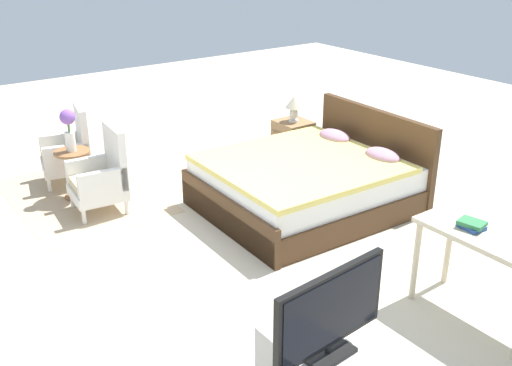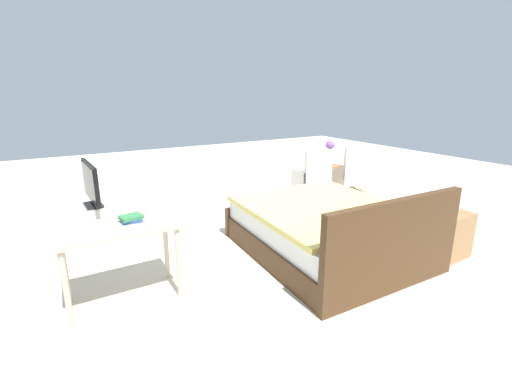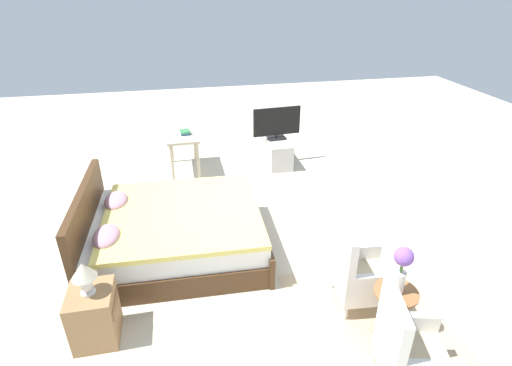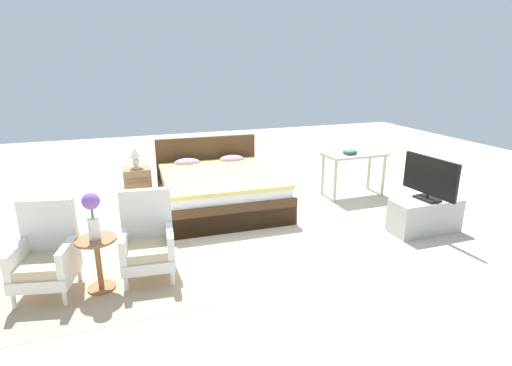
# 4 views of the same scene
# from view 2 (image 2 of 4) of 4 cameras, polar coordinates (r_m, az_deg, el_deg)

# --- Properties ---
(ground_plane) EXTENTS (16.00, 16.00, 0.00)m
(ground_plane) POSITION_cam_2_polar(r_m,az_deg,el_deg) (5.05, 1.42, -7.37)
(ground_plane) COLOR beige
(floor_rug) EXTENTS (2.10, 1.50, 0.01)m
(floor_rug) POSITION_cam_2_polar(r_m,az_deg,el_deg) (6.80, 12.19, -1.78)
(floor_rug) COLOR tan
(floor_rug) RESTS_ON ground_plane
(bed) EXTENTS (1.84, 2.14, 0.96)m
(bed) POSITION_cam_2_polar(r_m,az_deg,el_deg) (4.26, 11.96, -7.75)
(bed) COLOR #472D19
(bed) RESTS_ON ground_plane
(armchair_by_window_left) EXTENTS (0.64, 0.64, 0.92)m
(armchair_by_window_left) POSITION_cam_2_polar(r_m,az_deg,el_deg) (6.99, 15.60, 1.67)
(armchair_by_window_left) COLOR white
(armchair_by_window_left) RESTS_ON floor_rug
(armchair_by_window_right) EXTENTS (0.59, 0.59, 0.92)m
(armchair_by_window_right) POSITION_cam_2_polar(r_m,az_deg,el_deg) (6.34, 9.38, 0.70)
(armchair_by_window_right) COLOR white
(armchair_by_window_right) RESTS_ON floor_rug
(side_table) EXTENTS (0.40, 0.40, 0.56)m
(side_table) POSITION_cam_2_polar(r_m,az_deg,el_deg) (6.76, 11.97, 1.21)
(side_table) COLOR #936038
(side_table) RESTS_ON ground_plane
(flower_vase) EXTENTS (0.17, 0.17, 0.48)m
(flower_vase) POSITION_cam_2_polar(r_m,az_deg,el_deg) (6.66, 12.20, 5.41)
(flower_vase) COLOR silver
(flower_vase) RESTS_ON side_table
(nightstand) EXTENTS (0.44, 0.41, 0.55)m
(nightstand) POSITION_cam_2_polar(r_m,az_deg,el_deg) (4.73, 29.26, -7.37)
(nightstand) COLOR #997047
(nightstand) RESTS_ON ground_plane
(table_lamp) EXTENTS (0.22, 0.22, 0.33)m
(table_lamp) POSITION_cam_2_polar(r_m,az_deg,el_deg) (4.58, 30.04, -1.65)
(table_lamp) COLOR silver
(table_lamp) RESTS_ON nightstand
(tv_stand) EXTENTS (0.96, 0.40, 0.46)m
(tv_stand) POSITION_cam_2_polar(r_m,az_deg,el_deg) (5.08, -25.15, -5.95)
(tv_stand) COLOR #B7B2AD
(tv_stand) RESTS_ON ground_plane
(tv_flatscreen) EXTENTS (0.23, 0.86, 0.58)m
(tv_flatscreen) POSITION_cam_2_polar(r_m,az_deg,el_deg) (4.93, -25.85, -0.14)
(tv_flatscreen) COLOR black
(tv_flatscreen) RESTS_ON tv_stand
(vanity_desk) EXTENTS (1.04, 0.52, 0.75)m
(vanity_desk) POSITION_cam_2_polar(r_m,az_deg,el_deg) (3.39, -21.81, -8.40)
(vanity_desk) COLOR beige
(vanity_desk) RESTS_ON ground_plane
(book_stack) EXTENTS (0.22, 0.18, 0.06)m
(book_stack) POSITION_cam_2_polar(r_m,az_deg,el_deg) (3.40, -20.08, -5.57)
(book_stack) COLOR #284C8E
(book_stack) RESTS_ON vanity_desk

